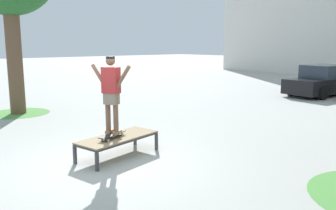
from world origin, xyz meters
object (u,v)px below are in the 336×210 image
(car_black, at_px, (323,81))
(skate_box, at_px, (118,138))
(skateboard, at_px, (112,135))
(skater, at_px, (111,90))

(car_black, bearing_deg, skate_box, -84.28)
(skateboard, xyz_separation_m, skater, (-0.00, 0.00, 0.99))
(skate_box, distance_m, skater, 1.13)
(skate_box, xyz_separation_m, car_black, (-1.30, 12.95, 0.28))
(skate_box, bearing_deg, skateboard, -79.63)
(skater, distance_m, car_black, 13.20)
(skater, height_order, car_black, skater)
(skate_box, height_order, car_black, car_black)
(skateboard, height_order, car_black, car_black)
(skater, bearing_deg, skateboard, -66.80)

